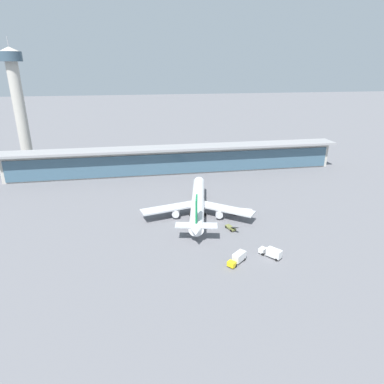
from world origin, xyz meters
TOP-DOWN VIEW (x-y plane):
  - ground_plane at (0.00, 0.00)m, footprint 1200.00×1200.00m
  - airliner_on_stand at (1.12, 4.59)m, footprint 44.05×58.13m
  - service_truck_near_nose_white at (17.81, -31.54)m, footprint 6.27×7.19m
  - service_truck_under_wing_olive at (10.49, -11.04)m, footprint 3.47×6.88m
  - service_truck_mid_apron_yellow at (6.27, -32.75)m, footprint 7.07×6.46m
  - service_truck_by_tail_red at (18.77, 0.81)m, footprint 8.74×5.68m
  - terminal_building at (0.00, 62.21)m, footprint 183.60×12.80m
  - control_tower at (-84.93, 90.41)m, footprint 12.00×12.00m
  - safety_cone_alpha at (10.33, -11.79)m, footprint 0.62×0.62m
  - safety_cone_bravo at (-3.76, -12.17)m, footprint 0.62×0.62m

SIDE VIEW (x-z plane):
  - ground_plane at x=0.00m, z-range 0.00..0.00m
  - safety_cone_alpha at x=10.33m, z-range -0.03..0.67m
  - safety_cone_bravo at x=-3.76m, z-range -0.03..0.67m
  - service_truck_under_wing_olive at x=10.49m, z-range -0.54..2.16m
  - service_truck_near_nose_white at x=17.81m, z-range 0.14..3.24m
  - service_truck_mid_apron_yellow at x=6.27m, z-range 0.14..3.24m
  - service_truck_by_tail_red at x=18.77m, z-range 0.23..3.18m
  - airliner_on_stand at x=1.12m, z-range -2.89..12.72m
  - terminal_building at x=0.00m, z-range 0.27..15.47m
  - control_tower at x=-84.93m, z-range 3.23..74.30m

